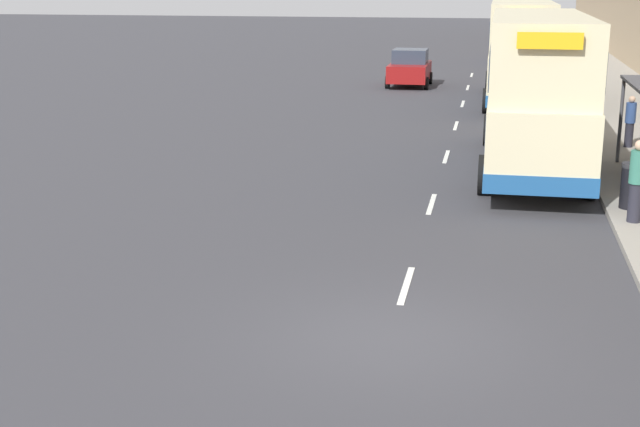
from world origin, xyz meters
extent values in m
plane|color=#38383D|center=(0.00, 0.00, 0.00)|extent=(220.00, 220.00, 0.00)
cube|color=gray|center=(6.50, 38.50, 0.07)|extent=(5.00, 93.00, 0.14)
cube|color=silver|center=(0.00, 2.46, 0.01)|extent=(0.12, 2.00, 0.01)
cube|color=silver|center=(0.00, 8.40, 0.01)|extent=(0.12, 2.00, 0.01)
cube|color=silver|center=(0.00, 14.34, 0.01)|extent=(0.12, 2.00, 0.01)
cube|color=silver|center=(0.00, 20.28, 0.01)|extent=(0.12, 2.00, 0.01)
cube|color=silver|center=(0.00, 26.22, 0.01)|extent=(0.12, 2.00, 0.01)
cube|color=silver|center=(0.00, 32.17, 0.01)|extent=(0.12, 2.00, 0.01)
cube|color=silver|center=(0.00, 38.11, 0.01)|extent=(0.12, 2.00, 0.01)
cylinder|color=#4C4C51|center=(4.90, 13.83, 1.34)|extent=(0.10, 0.10, 2.40)
cube|color=beige|center=(2.48, 12.94, 1.43)|extent=(2.55, 10.55, 1.85)
cube|color=beige|center=(2.48, 12.94, 3.33)|extent=(2.50, 10.24, 1.95)
cube|color=#1E518C|center=(2.48, 12.94, 0.72)|extent=(2.58, 10.60, 0.45)
cube|color=#2D3847|center=(2.48, 12.94, 1.79)|extent=(2.58, 9.92, 0.81)
cube|color=#2D3847|center=(2.48, 12.94, 3.23)|extent=(2.55, 9.92, 0.94)
cube|color=yellow|center=(2.48, 7.68, 3.95)|extent=(1.40, 0.08, 0.36)
cylinder|color=black|center=(1.20, 16.53, 0.50)|extent=(0.30, 1.00, 1.00)
cylinder|color=black|center=(3.75, 16.53, 0.50)|extent=(0.30, 1.00, 1.00)
cylinder|color=black|center=(1.20, 9.67, 0.50)|extent=(0.30, 1.00, 1.00)
cylinder|color=black|center=(3.75, 9.67, 0.50)|extent=(0.30, 1.00, 1.00)
cube|color=beige|center=(2.29, 26.95, 1.43)|extent=(2.55, 10.52, 1.85)
cube|color=beige|center=(2.29, 26.95, 3.33)|extent=(2.50, 10.20, 1.95)
cube|color=#1E518C|center=(2.29, 26.95, 0.72)|extent=(2.58, 10.57, 0.45)
cube|color=#2D3847|center=(2.29, 26.95, 1.79)|extent=(2.58, 9.89, 0.81)
cube|color=#2D3847|center=(2.29, 26.95, 3.23)|extent=(2.55, 9.89, 0.94)
cube|color=yellow|center=(2.29, 21.71, 3.95)|extent=(1.40, 0.08, 0.36)
cylinder|color=black|center=(1.02, 30.52, 0.50)|extent=(0.30, 1.00, 1.00)
cylinder|color=black|center=(3.57, 30.52, 0.50)|extent=(0.30, 1.00, 1.00)
cylinder|color=black|center=(1.02, 23.69, 0.50)|extent=(0.30, 1.00, 1.00)
cylinder|color=black|center=(3.57, 23.69, 0.50)|extent=(0.30, 1.00, 1.00)
cube|color=navy|center=(2.28, 46.51, 0.69)|extent=(1.76, 3.89, 0.77)
cube|color=#2D3847|center=(2.28, 46.31, 1.39)|extent=(1.55, 1.87, 0.63)
cylinder|color=black|center=(1.40, 47.71, 0.30)|extent=(0.20, 0.60, 0.60)
cylinder|color=black|center=(3.16, 47.71, 0.30)|extent=(0.20, 0.60, 0.60)
cylinder|color=black|center=(1.40, 45.30, 0.30)|extent=(0.20, 0.60, 0.60)
cylinder|color=black|center=(3.16, 45.30, 0.30)|extent=(0.20, 0.60, 0.60)
cube|color=maroon|center=(-2.91, 32.22, 0.72)|extent=(1.89, 3.90, 0.83)
cube|color=#2D3847|center=(-2.91, 32.42, 1.47)|extent=(1.66, 1.87, 0.68)
cylinder|color=black|center=(-1.96, 31.01, 0.30)|extent=(0.20, 0.60, 0.60)
cylinder|color=black|center=(-3.85, 31.01, 0.30)|extent=(0.20, 0.60, 0.60)
cylinder|color=black|center=(-1.96, 33.43, 0.30)|extent=(0.20, 0.60, 0.60)
cylinder|color=black|center=(-3.85, 33.43, 0.30)|extent=(0.20, 0.60, 0.60)
cylinder|color=#23232D|center=(4.45, 7.15, 0.57)|extent=(0.29, 0.29, 0.86)
cylinder|color=#337260|center=(4.45, 7.15, 1.35)|extent=(0.36, 0.36, 0.71)
sphere|color=tan|center=(4.45, 7.15, 1.82)|extent=(0.23, 0.23, 0.23)
cylinder|color=#23232D|center=(5.52, 16.33, 0.52)|extent=(0.26, 0.26, 0.76)
cylinder|color=navy|center=(5.52, 16.33, 1.21)|extent=(0.32, 0.32, 0.63)
sphere|color=tan|center=(5.52, 16.33, 1.63)|extent=(0.21, 0.21, 0.21)
cylinder|color=black|center=(4.55, 8.37, 0.61)|extent=(0.52, 0.52, 0.95)
cylinder|color=#2D2D33|center=(4.55, 8.37, 1.14)|extent=(0.55, 0.55, 0.10)
camera|label=1|loc=(1.39, -12.45, 5.28)|focal=50.00mm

